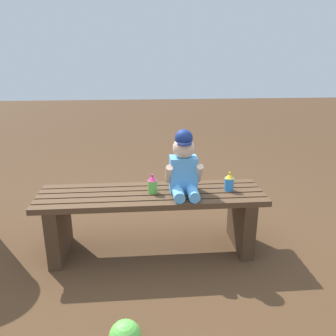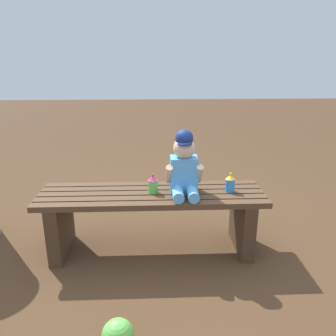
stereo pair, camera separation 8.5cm
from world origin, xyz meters
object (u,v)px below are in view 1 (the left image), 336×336
Objects in this scene: park_bench at (152,212)px; sippy_cup_right at (229,182)px; sippy_cup_left at (152,184)px; child_figure at (184,166)px.

park_bench is 11.58× the size of sippy_cup_right.
park_bench is 0.20m from sippy_cup_left.
sippy_cup_right is at bearing 0.00° from sippy_cup_left.
child_figure is 3.26× the size of sippy_cup_right.
sippy_cup_left is 0.49m from sippy_cup_right.
park_bench is at bearing 179.98° from sippy_cup_left.
child_figure is at bearing -1.84° from park_bench.
sippy_cup_left and sippy_cup_right have the same top height.
sippy_cup_right is (0.49, 0.00, 0.00)m from sippy_cup_left.
child_figure is (0.20, -0.01, 0.31)m from park_bench.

